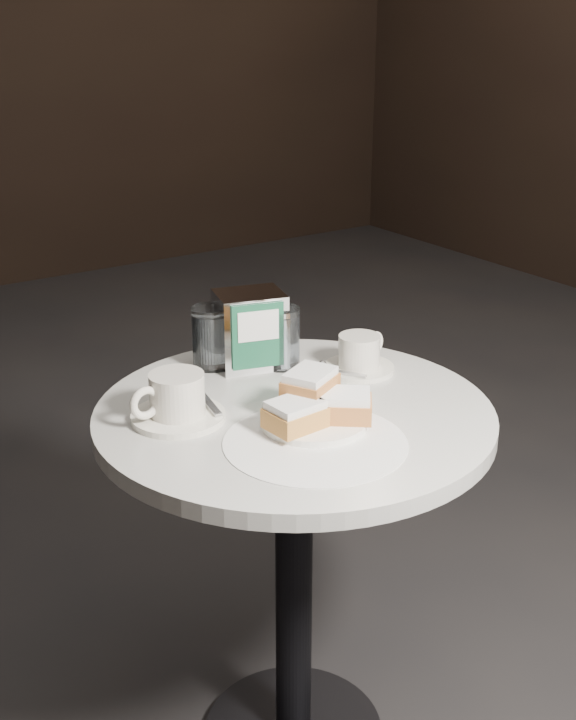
# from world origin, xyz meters

# --- Properties ---
(cafe_table) EXTENTS (0.70, 0.70, 0.74)m
(cafe_table) POSITION_xyz_m (0.00, 0.00, 0.55)
(cafe_table) COLOR black
(cafe_table) RESTS_ON ground
(sugar_spill) EXTENTS (0.39, 0.39, 0.00)m
(sugar_spill) POSITION_xyz_m (-0.05, -0.13, 0.75)
(sugar_spill) COLOR white
(sugar_spill) RESTS_ON cafe_table
(beignet_plate) EXTENTS (0.22, 0.22, 0.09)m
(beignet_plate) POSITION_xyz_m (-0.01, -0.08, 0.78)
(beignet_plate) COLOR white
(beignet_plate) RESTS_ON cafe_table
(coffee_cup_left) EXTENTS (0.18, 0.17, 0.08)m
(coffee_cup_left) POSITION_xyz_m (-0.19, 0.07, 0.78)
(coffee_cup_left) COLOR silver
(coffee_cup_left) RESTS_ON cafe_table
(coffee_cup_right) EXTENTS (0.17, 0.17, 0.07)m
(coffee_cup_right) POSITION_xyz_m (0.20, 0.08, 0.78)
(coffee_cup_right) COLOR silver
(coffee_cup_right) RESTS_ON cafe_table
(water_glass_left) EXTENTS (0.08, 0.08, 0.12)m
(water_glass_left) POSITION_xyz_m (-0.02, 0.25, 0.80)
(water_glass_left) COLOR white
(water_glass_left) RESTS_ON cafe_table
(water_glass_right) EXTENTS (0.08, 0.08, 0.12)m
(water_glass_right) POSITION_xyz_m (0.09, 0.18, 0.80)
(water_glass_right) COLOR white
(water_glass_right) RESTS_ON cafe_table
(napkin_dispenser) EXTENTS (0.15, 0.13, 0.15)m
(napkin_dispenser) POSITION_xyz_m (0.04, 0.21, 0.82)
(napkin_dispenser) COLOR silver
(napkin_dispenser) RESTS_ON cafe_table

